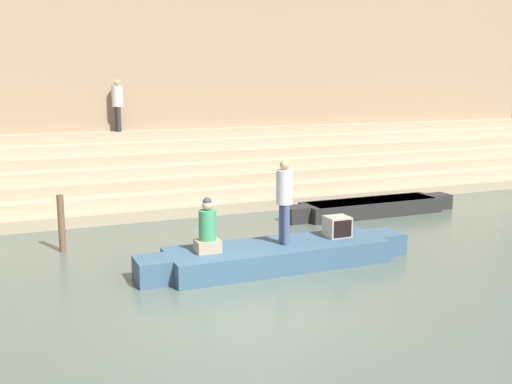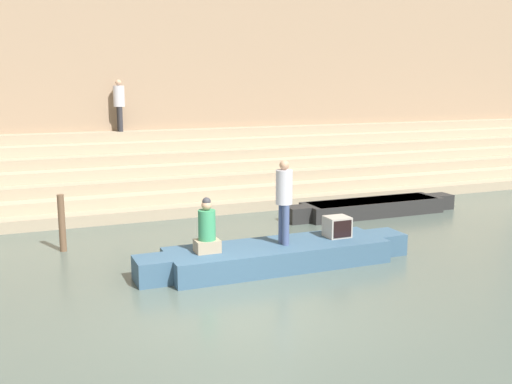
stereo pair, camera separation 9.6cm
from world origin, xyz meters
TOP-DOWN VIEW (x-y plane):
  - ground_plane at (0.00, 0.00)m, footprint 120.00×120.00m
  - ghat_steps at (0.00, 9.85)m, footprint 36.00×4.14m
  - back_wall at (0.00, 11.92)m, footprint 34.20×1.28m
  - rowboat_main at (1.62, 2.20)m, footprint 5.97×1.51m
  - person_standing at (1.75, 2.18)m, footprint 0.35×0.35m
  - person_rowing at (0.09, 2.21)m, footprint 0.48×0.38m
  - tv_set at (3.07, 2.27)m, footprint 0.51×0.47m
  - moored_boat_shore at (6.16, 5.58)m, footprint 5.41×1.06m
  - mooring_post at (-2.44, 5.06)m, footprint 0.15×0.15m
  - person_on_steps at (-0.05, 11.03)m, footprint 0.36×0.36m

SIDE VIEW (x-z plane):
  - ground_plane at x=0.00m, z-range 0.00..0.00m
  - moored_boat_shore at x=6.16m, z-range 0.01..0.45m
  - rowboat_main at x=1.62m, z-range 0.02..0.49m
  - mooring_post at x=-2.44m, z-range 0.00..1.31m
  - tv_set at x=3.07m, z-range 0.47..0.92m
  - ghat_steps at x=0.00m, z-range -0.31..1.87m
  - person_rowing at x=0.09m, z-range 0.36..1.47m
  - person_standing at x=1.75m, z-range 0.61..2.37m
  - person_on_steps at x=-0.05m, z-range 2.31..3.98m
  - back_wall at x=0.00m, z-range -0.03..7.66m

